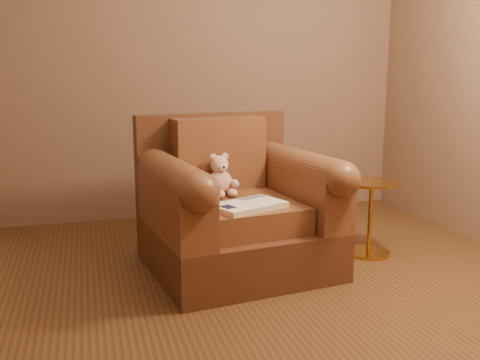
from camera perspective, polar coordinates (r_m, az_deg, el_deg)
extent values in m
plane|color=brown|center=(2.89, 0.39, -13.70)|extent=(4.00, 4.00, 0.00)
cube|color=#7B5D4B|center=(4.58, -6.95, 12.85)|extent=(4.00, 0.02, 2.70)
cube|color=#512E1B|center=(3.42, -0.25, -7.00)|extent=(1.18, 1.14, 0.30)
cube|color=#512E1B|center=(3.71, -3.02, 2.06)|extent=(1.07, 0.24, 0.66)
cube|color=brown|center=(3.31, 0.11, -3.51)|extent=(0.71, 0.82, 0.16)
cube|color=brown|center=(3.57, -2.25, 2.82)|extent=(0.63, 0.25, 0.48)
cube|color=brown|center=(3.14, -7.01, -2.69)|extent=(0.33, 0.92, 0.34)
cube|color=brown|center=(3.47, 6.54, -1.33)|extent=(0.33, 0.92, 0.34)
cylinder|color=brown|center=(3.11, -7.08, 0.35)|extent=(0.33, 0.92, 0.21)
cylinder|color=brown|center=(3.44, 6.61, 1.43)|extent=(0.33, 0.92, 0.21)
ellipsoid|color=#D9AD98|center=(3.43, -2.14, -0.29)|extent=(0.16, 0.14, 0.17)
sphere|color=#D9AD98|center=(3.42, -2.22, 1.66)|extent=(0.12, 0.12, 0.12)
ellipsoid|color=#D9AD98|center=(3.40, -2.89, 2.44)|extent=(0.05, 0.03, 0.05)
ellipsoid|color=#D9AD98|center=(3.43, -1.63, 2.53)|extent=(0.05, 0.03, 0.05)
ellipsoid|color=beige|center=(3.37, -1.84, 1.34)|extent=(0.06, 0.04, 0.05)
sphere|color=black|center=(3.35, -1.72, 1.40)|extent=(0.02, 0.02, 0.02)
ellipsoid|color=#D9AD98|center=(3.34, -2.85, -0.61)|extent=(0.05, 0.10, 0.05)
ellipsoid|color=#D9AD98|center=(3.40, -0.56, -0.39)|extent=(0.05, 0.10, 0.05)
ellipsoid|color=#D9AD98|center=(3.34, -2.15, -1.50)|extent=(0.06, 0.10, 0.05)
ellipsoid|color=#D9AD98|center=(3.37, -0.82, -1.36)|extent=(0.06, 0.10, 0.05)
cube|color=beige|center=(3.09, 0.91, -2.77)|extent=(0.48, 0.39, 0.03)
cube|color=white|center=(3.02, -0.60, -2.78)|extent=(0.28, 0.31, 0.00)
cube|color=white|center=(3.15, 2.35, -2.20)|extent=(0.28, 0.31, 0.00)
cube|color=beige|center=(3.09, 0.91, -2.46)|extent=(0.10, 0.23, 0.00)
cube|color=#0F1638|center=(3.00, -1.30, -2.87)|extent=(0.10, 0.11, 0.00)
cube|color=slate|center=(3.22, 1.32, -1.88)|extent=(0.19, 0.12, 0.00)
cylinder|color=gold|center=(3.81, 13.52, -7.53)|extent=(0.29, 0.29, 0.02)
cylinder|color=gold|center=(3.74, 13.69, -3.99)|extent=(0.03, 0.03, 0.47)
cylinder|color=gold|center=(3.69, 13.87, -0.29)|extent=(0.36, 0.36, 0.02)
cylinder|color=gold|center=(3.69, 13.86, -0.47)|extent=(0.03, 0.03, 0.02)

